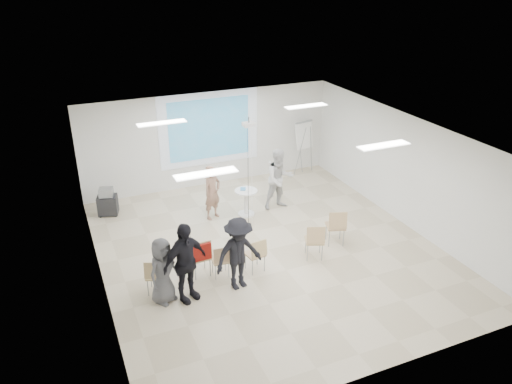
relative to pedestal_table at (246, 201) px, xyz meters
name	(u,v)px	position (x,y,z in m)	size (l,w,h in m)	color
floor	(269,251)	(-0.20, -1.98, -0.49)	(8.00, 9.00, 0.10)	beige
ceiling	(270,133)	(-0.20, -1.98, 2.61)	(8.00, 9.00, 0.10)	white
wall_back	(209,139)	(-0.20, 2.57, 1.06)	(8.00, 0.10, 3.00)	silver
wall_left	(93,228)	(-4.25, -1.98, 1.06)	(0.10, 9.00, 3.00)	silver
wall_right	(407,170)	(3.85, -1.98, 1.06)	(0.10, 9.00, 3.00)	silver
projection_halo	(209,129)	(-0.20, 2.51, 1.41)	(3.20, 0.01, 2.30)	silver
projection_image	(209,129)	(-0.20, 2.49, 1.41)	(2.60, 0.01, 1.90)	teal
pedestal_table	(246,201)	(0.00, 0.00, 0.00)	(0.84, 0.84, 0.79)	white
player_left	(212,189)	(-0.92, 0.21, 0.44)	(0.64, 0.43, 1.75)	#926C59
player_right	(280,176)	(1.07, 0.06, 0.56)	(0.96, 0.77, 1.99)	silver
controller_left	(215,176)	(-0.74, 0.46, 0.72)	(0.04, 0.13, 0.04)	silver
controller_right	(270,163)	(0.89, 0.31, 0.91)	(0.04, 0.12, 0.04)	white
chair_far_left	(155,274)	(-3.19, -2.69, 0.07)	(0.54, 0.55, 0.85)	tan
chair_left_mid	(201,255)	(-2.09, -2.42, 0.12)	(0.47, 0.50, 0.95)	tan
chair_left_inner	(221,259)	(-1.68, -2.63, 0.04)	(0.41, 0.44, 0.81)	tan
chair_center	(256,253)	(-0.86, -2.75, 0.07)	(0.46, 0.48, 0.86)	tan
chair_right_inner	(315,239)	(0.63, -2.80, 0.11)	(0.58, 0.60, 0.93)	tan
chair_right_far	(336,225)	(1.46, -2.42, 0.14)	(0.59, 0.61, 0.97)	tan
red_jacket	(202,252)	(-2.10, -2.56, 0.28)	(0.42, 0.09, 0.40)	maroon
laptop	(220,258)	(-1.68, -2.54, -0.01)	(0.30, 0.22, 0.02)	black
audience_left	(185,257)	(-2.63, -3.12, 0.60)	(1.21, 0.72, 2.07)	black
audience_mid	(238,249)	(-1.45, -3.14, 0.52)	(1.24, 0.68, 1.92)	black
audience_outer	(162,267)	(-3.08, -2.99, 0.39)	(0.81, 0.53, 1.66)	#545458
flipchart_easel	(304,135)	(2.95, 2.14, 0.90)	(0.78, 0.60, 1.82)	gray
av_cart	(108,203)	(-3.59, 1.57, -0.07)	(0.63, 0.56, 0.80)	black
ceiling_projector	(249,129)	(-0.10, -0.49, 2.25)	(0.30, 0.25, 3.00)	white
fluor_panel_nw	(162,123)	(-2.20, 0.02, 2.53)	(1.20, 0.30, 0.02)	white
fluor_panel_ne	(306,106)	(1.80, 0.02, 2.53)	(1.20, 0.30, 0.02)	white
fluor_panel_sw	(206,174)	(-2.20, -3.48, 2.53)	(1.20, 0.30, 0.02)	white
fluor_panel_se	(384,145)	(1.80, -3.48, 2.53)	(1.20, 0.30, 0.02)	white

